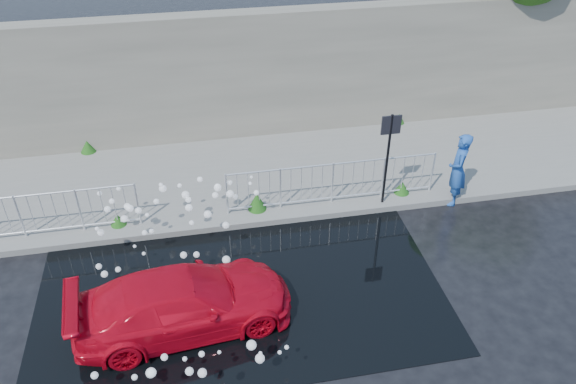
{
  "coord_description": "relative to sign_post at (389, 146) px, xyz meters",
  "views": [
    {
      "loc": [
        -0.09,
        -7.24,
        8.1
      ],
      "look_at": [
        1.82,
        2.75,
        1.0
      ],
      "focal_mm": 35.0,
      "sensor_mm": 36.0,
      "label": 1
    }
  ],
  "objects": [
    {
      "name": "railing_right",
      "position": [
        -1.2,
        0.25,
        -0.99
      ],
      "size": [
        5.05,
        0.05,
        1.1
      ],
      "color": "silver",
      "rests_on": "pavement"
    },
    {
      "name": "curb",
      "position": [
        -4.2,
        -0.1,
        -1.64
      ],
      "size": [
        30.0,
        0.25,
        0.16
      ],
      "primitive_type": "cube",
      "color": "slate",
      "rests_on": "ground"
    },
    {
      "name": "pavement",
      "position": [
        -4.2,
        1.9,
        -1.65
      ],
      "size": [
        30.0,
        4.0,
        0.15
      ],
      "primitive_type": "cube",
      "color": "slate",
      "rests_on": "ground"
    },
    {
      "name": "person",
      "position": [
        1.76,
        -0.1,
        -0.79
      ],
      "size": [
        0.68,
        0.8,
        1.86
      ],
      "primitive_type": "imported",
      "rotation": [
        0.0,
        0.0,
        -1.98
      ],
      "color": "#2253AB",
      "rests_on": "ground"
    },
    {
      "name": "weeds",
      "position": [
        -4.45,
        1.33,
        -1.39
      ],
      "size": [
        12.17,
        3.93,
        0.44
      ],
      "color": "#1B4C14",
      "rests_on": "pavement"
    },
    {
      "name": "water_spray",
      "position": [
        -4.74,
        -1.38,
        -0.98
      ],
      "size": [
        3.52,
        5.51,
        1.03
      ],
      "color": "white",
      "rests_on": "ground"
    },
    {
      "name": "sign_post",
      "position": [
        0.0,
        0.0,
        0.0
      ],
      "size": [
        0.45,
        0.06,
        2.5
      ],
      "color": "black",
      "rests_on": "ground"
    },
    {
      "name": "railing_left",
      "position": [
        -8.2,
        0.25,
        -0.99
      ],
      "size": [
        5.05,
        0.05,
        1.1
      ],
      "color": "silver",
      "rests_on": "pavement"
    },
    {
      "name": "puddle",
      "position": [
        -3.7,
        -2.1,
        -1.72
      ],
      "size": [
        8.0,
        5.0,
        0.01
      ],
      "primitive_type": "cube",
      "color": "black",
      "rests_on": "ground"
    },
    {
      "name": "retaining_wall",
      "position": [
        -4.2,
        4.1,
        0.18
      ],
      "size": [
        30.0,
        0.6,
        3.5
      ],
      "primitive_type": "cube",
      "color": "#676357",
      "rests_on": "pavement"
    },
    {
      "name": "ground",
      "position": [
        -4.2,
        -3.1,
        -1.72
      ],
      "size": [
        90.0,
        90.0,
        0.0
      ],
      "primitive_type": "plane",
      "color": "black",
      "rests_on": "ground"
    },
    {
      "name": "red_car",
      "position": [
        -4.81,
        -2.86,
        -1.14
      ],
      "size": [
        4.15,
        2.06,
        1.16
      ],
      "primitive_type": "imported",
      "rotation": [
        0.0,
        0.0,
        1.68
      ],
      "color": "red",
      "rests_on": "ground"
    }
  ]
}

